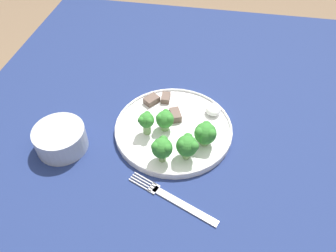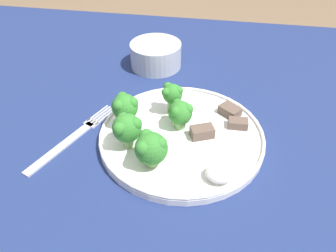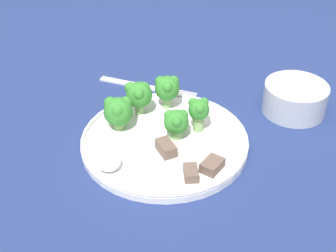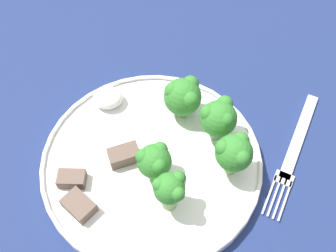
% 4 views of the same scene
% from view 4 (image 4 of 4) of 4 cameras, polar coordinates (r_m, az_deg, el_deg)
% --- Properties ---
extents(table, '(1.36, 1.19, 0.76)m').
position_cam_4_polar(table, '(0.62, 2.10, -5.96)').
color(table, navy).
rests_on(table, ground_plane).
extents(dinner_plate, '(0.29, 0.29, 0.02)m').
position_cam_4_polar(dinner_plate, '(0.52, -1.82, -5.09)').
color(dinner_plate, white).
rests_on(dinner_plate, table).
extents(fork, '(0.10, 0.20, 0.00)m').
position_cam_4_polar(fork, '(0.56, 18.28, -3.42)').
color(fork, silver).
rests_on(fork, table).
extents(broccoli_floret_near_rim_left, '(0.05, 0.05, 0.06)m').
position_cam_4_polar(broccoli_floret_near_rim_left, '(0.51, 7.92, 1.44)').
color(broccoli_floret_near_rim_left, '#7FA866').
rests_on(broccoli_floret_near_rim_left, dinner_plate).
extents(broccoli_floret_center_left, '(0.04, 0.04, 0.06)m').
position_cam_4_polar(broccoli_floret_center_left, '(0.45, 0.82, -9.22)').
color(broccoli_floret_center_left, '#7FA866').
rests_on(broccoli_floret_center_left, dinner_plate).
extents(broccoli_floret_back_left, '(0.05, 0.05, 0.06)m').
position_cam_4_polar(broccoli_floret_back_left, '(0.48, 10.17, -3.86)').
color(broccoli_floret_back_left, '#7FA866').
rests_on(broccoli_floret_back_left, dinner_plate).
extents(broccoli_floret_front_left, '(0.04, 0.04, 0.05)m').
position_cam_4_polar(broccoli_floret_front_left, '(0.47, -1.39, -5.15)').
color(broccoli_floret_front_left, '#7FA866').
rests_on(broccoli_floret_front_left, dinner_plate).
extents(broccoli_floret_center_back, '(0.05, 0.05, 0.06)m').
position_cam_4_polar(broccoli_floret_center_back, '(0.53, 2.91, 4.30)').
color(broccoli_floret_center_back, '#7FA866').
rests_on(broccoli_floret_center_back, dinner_plate).
extents(meat_slice_front_slice, '(0.05, 0.04, 0.02)m').
position_cam_4_polar(meat_slice_front_slice, '(0.49, -12.23, -11.24)').
color(meat_slice_front_slice, brown).
rests_on(meat_slice_front_slice, dinner_plate).
extents(meat_slice_middle_slice, '(0.05, 0.04, 0.02)m').
position_cam_4_polar(meat_slice_middle_slice, '(0.51, -5.85, -4.28)').
color(meat_slice_middle_slice, brown).
rests_on(meat_slice_middle_slice, dinner_plate).
extents(meat_slice_rear_slice, '(0.03, 0.02, 0.02)m').
position_cam_4_polar(meat_slice_rear_slice, '(0.50, -13.25, -7.49)').
color(meat_slice_rear_slice, brown).
rests_on(meat_slice_rear_slice, dinner_plate).
extents(sauce_dollop, '(0.04, 0.04, 0.02)m').
position_cam_4_polar(sauce_dollop, '(0.56, -8.23, 4.09)').
color(sauce_dollop, white).
rests_on(sauce_dollop, dinner_plate).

